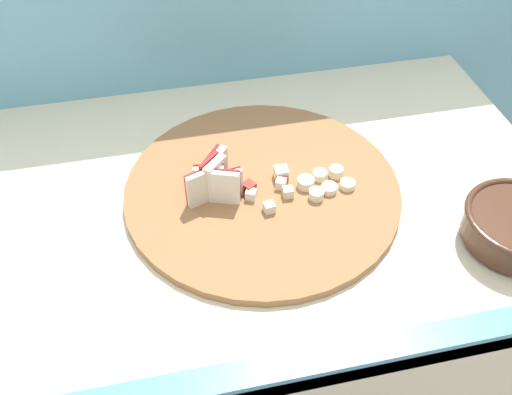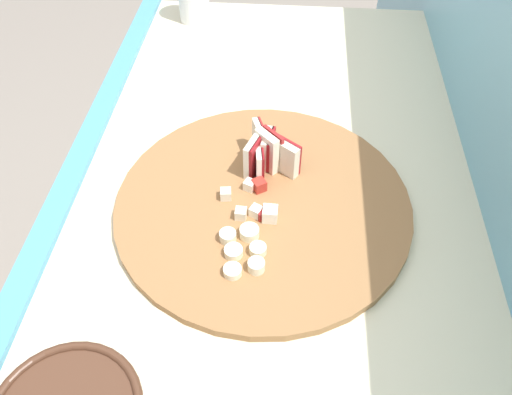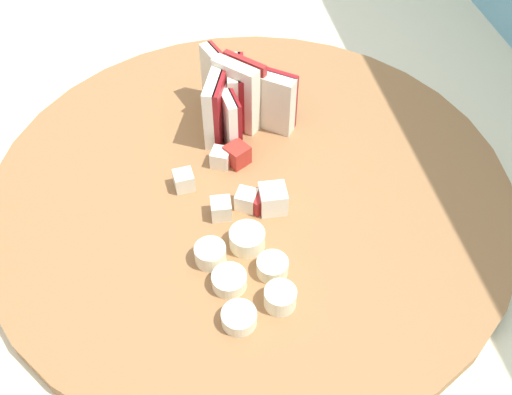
{
  "view_description": "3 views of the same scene",
  "coord_description": "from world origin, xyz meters",
  "px_view_note": "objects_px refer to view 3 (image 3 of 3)",
  "views": [
    {
      "loc": [
        -0.07,
        -0.62,
        1.54
      ],
      "look_at": [
        0.06,
        -0.03,
        0.94
      ],
      "focal_mm": 39.5,
      "sensor_mm": 36.0,
      "label": 1
    },
    {
      "loc": [
        0.57,
        0.03,
        1.48
      ],
      "look_at": [
        0.1,
        -0.01,
        0.97
      ],
      "focal_mm": 35.79,
      "sensor_mm": 36.0,
      "label": 2
    },
    {
      "loc": [
        0.39,
        -0.05,
        1.27
      ],
      "look_at": [
        0.09,
        0.0,
        0.93
      ],
      "focal_mm": 39.82,
      "sensor_mm": 36.0,
      "label": 3
    }
  ],
  "objects_px": {
    "cutting_board": "(249,186)",
    "banana_slice_rows": "(246,271)",
    "apple_wedge_fan": "(237,98)",
    "apple_dice_pile": "(239,185)"
  },
  "relations": [
    {
      "from": "cutting_board",
      "to": "apple_dice_pile",
      "type": "relative_size",
      "value": 5.02
    },
    {
      "from": "apple_wedge_fan",
      "to": "apple_dice_pile",
      "type": "height_order",
      "value": "apple_wedge_fan"
    },
    {
      "from": "apple_wedge_fan",
      "to": "cutting_board",
      "type": "bearing_deg",
      "value": -2.18
    },
    {
      "from": "apple_dice_pile",
      "to": "banana_slice_rows",
      "type": "xyz_separation_m",
      "value": [
        0.08,
        -0.01,
        -0.0
      ]
    },
    {
      "from": "cutting_board",
      "to": "banana_slice_rows",
      "type": "distance_m",
      "value": 0.1
    },
    {
      "from": "cutting_board",
      "to": "apple_wedge_fan",
      "type": "bearing_deg",
      "value": 177.82
    },
    {
      "from": "apple_wedge_fan",
      "to": "apple_dice_pile",
      "type": "relative_size",
      "value": 1.02
    },
    {
      "from": "cutting_board",
      "to": "apple_wedge_fan",
      "type": "distance_m",
      "value": 0.08
    },
    {
      "from": "cutting_board",
      "to": "apple_dice_pile",
      "type": "bearing_deg",
      "value": -36.8
    },
    {
      "from": "banana_slice_rows",
      "to": "apple_wedge_fan",
      "type": "bearing_deg",
      "value": 173.08
    }
  ]
}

